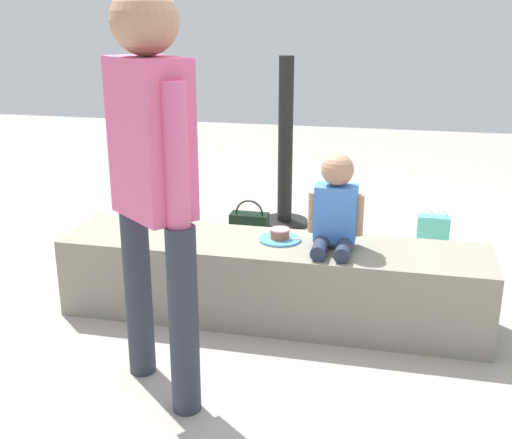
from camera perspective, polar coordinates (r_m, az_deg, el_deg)
name	(u,v)px	position (r m, az deg, el deg)	size (l,w,h in m)	color
ground_plane	(271,316)	(3.45, 1.39, -8.72)	(12.00, 12.00, 0.00)	#A09991
concrete_ledge	(271,280)	(3.36, 1.41, -5.51)	(2.23, 0.49, 0.42)	gray
child_seated	(336,208)	(3.16, 7.22, 1.07)	(0.28, 0.32, 0.48)	#242E43
adult_standing	(152,165)	(2.48, -9.38, 4.92)	(0.41, 0.37, 1.66)	#2C313E
cake_plate	(280,237)	(3.30, 2.18, -1.55)	(0.22, 0.22, 0.07)	#4CA5D8
gift_bag	(432,235)	(4.38, 15.69, -1.38)	(0.21, 0.10, 0.32)	#59C6B2
railing_post	(285,163)	(4.74, 2.66, 5.17)	(0.36, 0.36, 1.27)	black
water_bottle_near_gift	(157,244)	(4.25, -9.00, -2.24)	(0.07, 0.07, 0.20)	silver
water_bottle_far_side	(364,258)	(4.03, 9.76, -3.50)	(0.07, 0.07, 0.19)	silver
cake_box_white	(304,257)	(4.08, 4.33, -3.36)	(0.27, 0.27, 0.13)	white
handbag_black_leather	(249,229)	(4.40, -0.61, -0.85)	(0.26, 0.12, 0.33)	black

